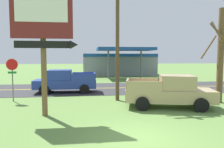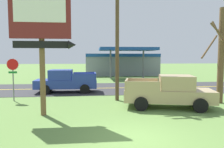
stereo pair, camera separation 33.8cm
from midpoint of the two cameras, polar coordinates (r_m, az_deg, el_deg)
ground_plane at (r=8.41m, az=5.87°, el=-16.76°), size 180.00×180.00×0.00m
road_asphalt at (r=20.93m, az=-2.16°, el=-3.81°), size 140.00×8.00×0.02m
road_centre_line at (r=20.92m, az=-2.16°, el=-3.78°), size 126.00×0.20×0.01m
motel_sign at (r=11.52m, az=-18.66°, el=11.77°), size 3.28×0.54×6.65m
stop_sign at (r=16.13m, az=-25.69°, el=0.46°), size 0.80×0.08×2.95m
utility_pole at (r=14.96m, az=0.82°, el=10.79°), size 2.11×0.26×8.70m
bare_tree at (r=15.84m, az=26.48°, el=4.88°), size 2.00×2.21×6.25m
gas_station at (r=36.46m, az=1.56°, el=2.80°), size 12.00×11.50×4.40m
pickup_tan_parked_on_lawn at (r=13.36m, az=14.55°, el=-4.59°), size 5.51×3.12×1.96m
pickup_blue_on_road at (r=18.85m, az=-13.05°, el=-1.93°), size 5.20×2.24×1.96m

